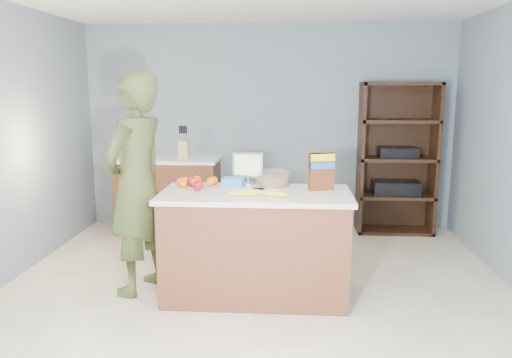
# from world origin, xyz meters

# --- Properties ---
(floor) EXTENTS (4.50, 5.00, 0.02)m
(floor) POSITION_xyz_m (0.00, 0.00, 0.00)
(floor) COLOR beige
(floor) RESTS_ON ground
(walls) EXTENTS (4.52, 5.02, 2.51)m
(walls) POSITION_xyz_m (0.00, 0.00, 1.65)
(walls) COLOR slate
(walls) RESTS_ON ground
(counter_peninsula) EXTENTS (1.56, 0.76, 0.90)m
(counter_peninsula) POSITION_xyz_m (0.00, 0.30, 0.42)
(counter_peninsula) COLOR brown
(counter_peninsula) RESTS_ON ground
(back_cabinet) EXTENTS (1.24, 0.62, 0.90)m
(back_cabinet) POSITION_xyz_m (-1.20, 2.20, 0.45)
(back_cabinet) COLOR brown
(back_cabinet) RESTS_ON ground
(shelving_unit) EXTENTS (0.90, 0.40, 1.80)m
(shelving_unit) POSITION_xyz_m (1.55, 2.35, 0.86)
(shelving_unit) COLOR black
(shelving_unit) RESTS_ON ground
(person) EXTENTS (0.67, 0.80, 1.88)m
(person) POSITION_xyz_m (-1.01, 0.35, 0.94)
(person) COLOR #3B431F
(person) RESTS_ON ground
(knife_block) EXTENTS (0.12, 0.10, 0.31)m
(knife_block) POSITION_xyz_m (-0.99, 2.14, 1.02)
(knife_block) COLOR tan
(knife_block) RESTS_ON back_cabinet
(envelopes) EXTENTS (0.36, 0.20, 0.00)m
(envelopes) POSITION_xyz_m (0.02, 0.41, 0.90)
(envelopes) COLOR white
(envelopes) RESTS_ON counter_peninsula
(bananas) EXTENTS (0.49, 0.13, 0.04)m
(bananas) POSITION_xyz_m (0.05, 0.15, 0.92)
(bananas) COLOR yellow
(bananas) RESTS_ON counter_peninsula
(apples) EXTENTS (0.18, 0.26, 0.09)m
(apples) POSITION_xyz_m (-0.52, 0.41, 0.94)
(apples) COLOR maroon
(apples) RESTS_ON counter_peninsula
(oranges) EXTENTS (0.35, 0.25, 0.08)m
(oranges) POSITION_xyz_m (-0.55, 0.51, 0.94)
(oranges) COLOR orange
(oranges) RESTS_ON counter_peninsula
(blue_carton) EXTENTS (0.19, 0.14, 0.08)m
(blue_carton) POSITION_xyz_m (-0.21, 0.49, 0.94)
(blue_carton) COLOR blue
(blue_carton) RESTS_ON counter_peninsula
(salad_bowl) EXTENTS (0.30, 0.30, 0.13)m
(salad_bowl) POSITION_xyz_m (0.13, 0.57, 0.96)
(salad_bowl) COLOR #267219
(salad_bowl) RESTS_ON counter_peninsula
(tv) EXTENTS (0.28, 0.12, 0.28)m
(tv) POSITION_xyz_m (-0.09, 0.63, 1.06)
(tv) COLOR silver
(tv) RESTS_ON counter_peninsula
(cereal_box) EXTENTS (0.22, 0.13, 0.31)m
(cereal_box) POSITION_xyz_m (0.54, 0.42, 1.08)
(cereal_box) COLOR #592B14
(cereal_box) RESTS_ON counter_peninsula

